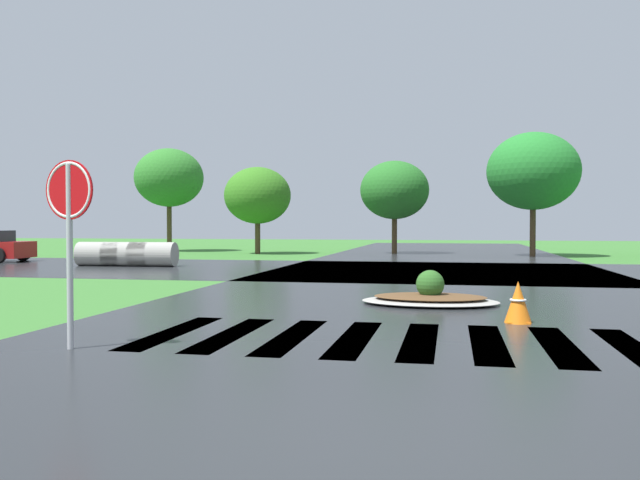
# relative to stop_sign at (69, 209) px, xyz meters

# --- Properties ---
(ground_plane) EXTENTS (120.00, 120.00, 0.10)m
(ground_plane) POSITION_rel_stop_sign_xyz_m (4.36, -3.36, -1.84)
(ground_plane) COLOR #38722D
(asphalt_roadway) EXTENTS (11.37, 80.00, 0.01)m
(asphalt_roadway) POSITION_rel_stop_sign_xyz_m (4.36, 6.64, -1.79)
(asphalt_roadway) COLOR #232628
(asphalt_roadway) RESTS_ON ground
(asphalt_cross_road) EXTENTS (90.00, 10.23, 0.01)m
(asphalt_cross_road) POSITION_rel_stop_sign_xyz_m (4.36, 14.94, -1.79)
(asphalt_cross_road) COLOR #232628
(asphalt_cross_road) RESTS_ON ground
(crosswalk_stripes) EXTENTS (7.65, 3.06, 0.01)m
(crosswalk_stripes) POSITION_rel_stop_sign_xyz_m (4.36, 1.48, -1.79)
(crosswalk_stripes) COLOR white
(crosswalk_stripes) RESTS_ON ground
(stop_sign) EXTENTS (0.75, 0.19, 2.41)m
(stop_sign) POSITION_rel_stop_sign_xyz_m (0.00, 0.00, 0.00)
(stop_sign) COLOR #B2B5BA
(stop_sign) RESTS_ON ground
(median_island) EXTENTS (2.71, 1.75, 0.68)m
(median_island) POSITION_rel_stop_sign_xyz_m (4.36, 5.65, -1.65)
(median_island) COLOR #9E9B93
(median_island) RESTS_ON ground
(drainage_pipe_stack) EXTENTS (3.82, 1.11, 0.91)m
(drainage_pipe_stack) POSITION_rel_stop_sign_xyz_m (-7.18, 15.26, -1.34)
(drainage_pipe_stack) COLOR #9E9B93
(drainage_pipe_stack) RESTS_ON ground
(traffic_cone) EXTENTS (0.43, 0.43, 0.68)m
(traffic_cone) POSITION_rel_stop_sign_xyz_m (5.83, 3.42, -1.46)
(traffic_cone) COLOR orange
(traffic_cone) RESTS_ON ground
(background_treeline) EXTENTS (37.04, 6.30, 6.01)m
(background_treeline) POSITION_rel_stop_sign_xyz_m (5.49, 26.71, 2.10)
(background_treeline) COLOR #4C3823
(background_treeline) RESTS_ON ground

